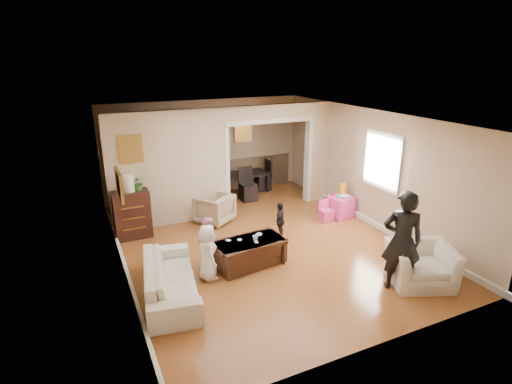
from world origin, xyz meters
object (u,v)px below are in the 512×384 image
dresser (132,214)px  play_table (340,206)px  table_lamp (129,183)px  child_kneel_a (208,252)px  armchair_back (214,209)px  armchair_front (420,265)px  sofa (170,278)px  dining_table (239,183)px  coffee_cup (255,238)px  child_toddler (280,221)px  coffee_table (249,253)px  adult_person (402,241)px  child_kneel_b (208,241)px  cyan_cup (338,196)px

dresser → play_table: dresser is taller
table_lamp → child_kneel_a: bearing=-68.4°
armchair_back → armchair_front: armchair_back is taller
armchair_front → sofa: bearing=-176.2°
armchair_front → dining_table: armchair_front is taller
play_table → dining_table: 3.04m
coffee_cup → sofa: bearing=-168.9°
sofa → child_toddler: (2.61, 1.13, 0.11)m
sofa → coffee_table: (1.56, 0.38, -0.06)m
armchair_back → dining_table: 2.16m
adult_person → child_toddler: bearing=-36.5°
child_kneel_b → cyan_cup: bearing=-104.9°
coffee_cup → armchair_front: bearing=-37.4°
cyan_cup → dresser: bearing=168.3°
child_kneel_a → child_kneel_b: child_kneel_a is taller
cyan_cup → adult_person: bearing=-107.3°
sofa → adult_person: adult_person is taller
cyan_cup → child_toddler: 1.85m
dining_table → play_table: bearing=-64.7°
sofa → child_kneel_b: size_ratio=2.11×
child_toddler → dresser: bearing=-75.5°
dresser → coffee_table: (1.76, -2.15, -0.27)m
child_kneel_a → armchair_front: bearing=-116.1°
sofa → play_table: (4.50, 1.62, -0.04)m
child_kneel_a → armchair_back: bearing=-20.9°
dining_table → adult_person: adult_person is taller
dining_table → child_toddler: size_ratio=2.01×
coffee_cup → child_kneel_b: bearing=156.4°
adult_person → child_toddler: 2.70m
play_table → child_kneel_b: child_kneel_b is taller
child_kneel_b → adult_person: bearing=-157.4°
dresser → sofa: bearing=-85.6°
coffee_cup → child_kneel_a: 0.96m
coffee_cup → dining_table: bearing=71.7°
armchair_front → cyan_cup: 3.03m
dresser → adult_person: bearing=-46.8°
sofa → child_kneel_a: child_kneel_a is taller
adult_person → child_kneel_b: bearing=-3.9°
coffee_cup → adult_person: bearing=-43.4°
armchair_front → child_toddler: child_toddler is taller
dining_table → adult_person: 5.69m
armchair_back → child_kneel_a: bearing=33.7°
dresser → cyan_cup: size_ratio=12.82×
play_table → sofa: bearing=-160.2°
cyan_cup → sofa: bearing=-160.4°
armchair_front → child_toddler: (-1.33, 2.55, 0.07)m
cyan_cup → child_kneel_b: (-3.54, -0.89, -0.06)m
armchair_back → dining_table: size_ratio=0.45×
coffee_table → child_toddler: bearing=35.5°
sofa → dining_table: bearing=-25.5°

